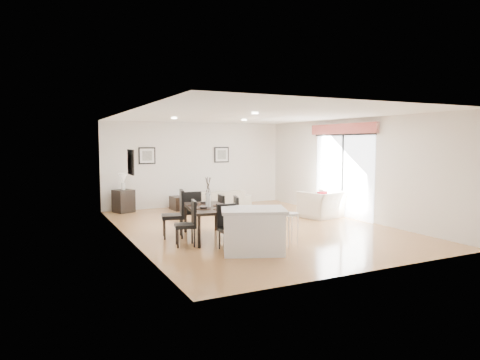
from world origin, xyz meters
name	(u,v)px	position (x,y,z in m)	size (l,w,h in m)	color
ground	(253,227)	(0.00, 0.00, 0.00)	(8.00, 8.00, 0.00)	tan
wall_back	(196,164)	(0.00, 4.00, 1.35)	(6.00, 0.04, 2.70)	silver
wall_front	(373,187)	(0.00, -4.00, 1.35)	(6.00, 0.04, 2.70)	silver
wall_left	(128,176)	(-3.00, 0.00, 1.35)	(0.04, 8.00, 2.70)	silver
wall_right	(351,168)	(3.00, 0.00, 1.35)	(0.04, 8.00, 2.70)	silver
ceiling	(254,115)	(0.00, 0.00, 2.70)	(6.00, 8.00, 0.02)	white
sofa	(216,200)	(0.24, 2.87, 0.30)	(2.05, 0.80, 0.60)	gray
armchair	(323,204)	(2.34, 0.36, 0.36)	(1.11, 0.97, 0.72)	silver
courtyard_plant_a	(443,203)	(5.90, -0.62, 0.30)	(0.54, 0.47, 0.60)	#355725
courtyard_plant_b	(377,193)	(5.68, 1.78, 0.34)	(0.38, 0.38, 0.67)	#355725
dining_table	(208,210)	(-1.45, -0.67, 0.62)	(1.08, 1.76, 0.69)	black
dining_chair_wnear	(189,220)	(-2.04, -1.10, 0.51)	(0.48, 0.48, 0.91)	black
dining_chair_wfar	(177,211)	(-2.03, -0.28, 0.58)	(0.56, 0.56, 1.03)	black
dining_chair_enear	(241,215)	(-0.87, -1.06, 0.52)	(0.52, 0.52, 0.92)	black
dining_chair_efar	(225,211)	(-0.87, -0.25, 0.48)	(0.43, 0.43, 0.87)	black
dining_chair_head	(228,224)	(-1.45, -1.70, 0.49)	(0.39, 0.39, 0.87)	black
dining_chair_foot	(192,208)	(-1.46, 0.35, 0.51)	(0.45, 0.45, 0.92)	black
vase	(208,195)	(-1.45, -0.67, 0.93)	(0.77, 1.21, 0.64)	white
coffee_table	(188,202)	(-0.49, 3.39, 0.20)	(1.02, 0.61, 0.41)	black
side_table	(124,201)	(-2.40, 3.66, 0.33)	(0.50, 0.50, 0.67)	black
table_lamp	(123,179)	(-2.40, 3.65, 0.99)	(0.26, 0.26, 0.49)	white
cushion	(322,197)	(2.24, 0.26, 0.57)	(0.32, 0.10, 0.32)	maroon
kitchen_island	(253,230)	(-1.13, -2.13, 0.42)	(1.45, 1.30, 0.83)	white
bar_stool	(291,218)	(-0.31, -2.13, 0.59)	(0.31, 0.31, 0.69)	silver
framed_print_back_left	(147,156)	(-1.60, 3.97, 1.65)	(0.52, 0.04, 0.52)	black
framed_print_back_right	(222,155)	(0.90, 3.97, 1.65)	(0.52, 0.04, 0.52)	black
framed_print_left_wall	(131,162)	(-2.97, -0.20, 1.65)	(0.04, 0.52, 0.52)	black
sliding_door	(343,157)	(2.96, 0.30, 1.66)	(0.12, 2.70, 2.57)	white
courtyard	(409,178)	(6.16, 0.87, 0.92)	(6.00, 6.00, 2.00)	gray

